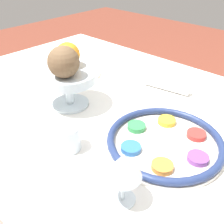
% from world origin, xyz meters
% --- Properties ---
extents(dining_table, '(1.56, 0.96, 0.78)m').
position_xyz_m(dining_table, '(0.00, 0.00, 0.39)').
color(dining_table, white).
rests_on(dining_table, ground_plane).
extents(seder_plate, '(0.32, 0.32, 0.03)m').
position_xyz_m(seder_plate, '(-0.18, 0.06, 0.79)').
color(seder_plate, silver).
rests_on(seder_plate, dining_table).
extents(wine_glass, '(0.08, 0.08, 0.13)m').
position_xyz_m(wine_glass, '(-0.22, 0.27, 0.88)').
color(wine_glass, silver).
rests_on(wine_glass, dining_table).
extents(fruit_stand, '(0.19, 0.19, 0.12)m').
position_xyz_m(fruit_stand, '(0.17, 0.10, 0.87)').
color(fruit_stand, silver).
rests_on(fruit_stand, dining_table).
extents(orange_fruit, '(0.08, 0.08, 0.08)m').
position_xyz_m(orange_fruit, '(0.20, 0.07, 0.94)').
color(orange_fruit, orange).
rests_on(orange_fruit, fruit_stand).
extents(coconut, '(0.10, 0.10, 0.10)m').
position_xyz_m(coconut, '(0.15, 0.13, 0.95)').
color(coconut, brown).
rests_on(coconut, fruit_stand).
extents(bread_plate, '(0.19, 0.19, 0.02)m').
position_xyz_m(bread_plate, '(0.34, -0.08, 0.78)').
color(bread_plate, beige).
rests_on(bread_plate, dining_table).
extents(napkin_roll, '(0.18, 0.07, 0.04)m').
position_xyz_m(napkin_roll, '(-0.01, -0.22, 0.80)').
color(napkin_roll, white).
rests_on(napkin_roll, dining_table).
extents(cup_mid, '(0.07, 0.07, 0.07)m').
position_xyz_m(cup_mid, '(0.00, 0.25, 0.81)').
color(cup_mid, silver).
rests_on(cup_mid, dining_table).
extents(spoon, '(0.18, 0.03, 0.01)m').
position_xyz_m(spoon, '(0.01, -0.26, 0.78)').
color(spoon, silver).
rests_on(spoon, dining_table).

